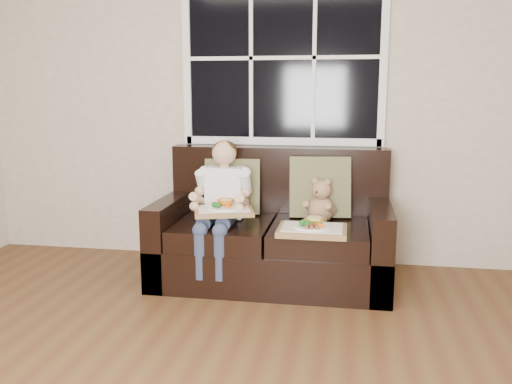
% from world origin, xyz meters
% --- Properties ---
extents(room_walls, '(4.52, 5.02, 2.71)m').
position_xyz_m(room_walls, '(0.00, 0.00, 1.59)').
color(room_walls, beige).
rests_on(room_walls, ground).
extents(window_back, '(1.62, 0.04, 1.37)m').
position_xyz_m(window_back, '(0.29, 2.48, 1.65)').
color(window_back, black).
rests_on(window_back, room_walls).
extents(loveseat, '(1.70, 0.92, 0.96)m').
position_xyz_m(loveseat, '(0.29, 2.02, 0.31)').
color(loveseat, black).
rests_on(loveseat, ground).
extents(pillow_left, '(0.45, 0.24, 0.44)m').
position_xyz_m(pillow_left, '(-0.06, 2.17, 0.66)').
color(pillow_left, olive).
rests_on(pillow_left, loveseat).
extents(pillow_right, '(0.48, 0.27, 0.47)m').
position_xyz_m(pillow_right, '(0.62, 2.17, 0.68)').
color(pillow_right, olive).
rests_on(pillow_right, loveseat).
extents(child, '(0.40, 0.60, 0.90)m').
position_xyz_m(child, '(-0.08, 1.90, 0.65)').
color(child, white).
rests_on(child, loveseat).
extents(teddy_bear, '(0.23, 0.28, 0.33)m').
position_xyz_m(teddy_bear, '(0.64, 2.02, 0.58)').
color(teddy_bear, '#A07854').
rests_on(teddy_bear, loveseat).
extents(tray_left, '(0.48, 0.42, 0.09)m').
position_xyz_m(tray_left, '(-0.03, 1.75, 0.57)').
color(tray_left, olive).
rests_on(tray_left, child).
extents(tray_right, '(0.46, 0.35, 0.11)m').
position_xyz_m(tray_right, '(0.60, 1.67, 0.48)').
color(tray_right, olive).
rests_on(tray_right, loveseat).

